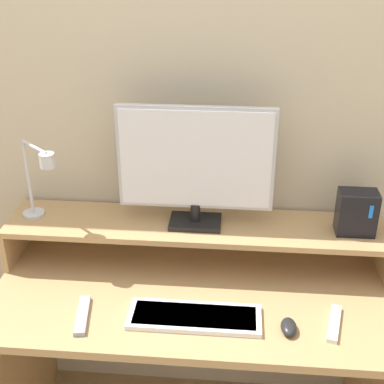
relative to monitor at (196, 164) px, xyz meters
name	(u,v)px	position (x,y,z in m)	size (l,w,h in m)	color
wall_back	(199,126)	(0.00, 0.17, 0.08)	(6.00, 0.05, 2.50)	beige
desk	(191,338)	(0.00, -0.18, -0.62)	(1.40, 0.64, 0.76)	tan
monitor_shelf	(195,229)	(0.00, 0.00, -0.27)	(1.40, 0.27, 0.17)	tan
monitor	(196,164)	(0.00, 0.00, 0.00)	(0.55, 0.13, 0.45)	black
desk_lamp	(39,178)	(-0.55, -0.04, -0.06)	(0.19, 0.17, 0.30)	silver
router_dock	(356,213)	(0.57, -0.01, -0.16)	(0.13, 0.09, 0.16)	black
keyboard	(194,317)	(0.02, -0.33, -0.40)	(0.44, 0.15, 0.02)	white
mouse	(289,327)	(0.32, -0.35, -0.40)	(0.05, 0.09, 0.03)	black
remote_control	(82,315)	(-0.35, -0.35, -0.41)	(0.07, 0.19, 0.02)	#99999E
remote_secondary	(334,324)	(0.47, -0.32, -0.41)	(0.07, 0.18, 0.02)	white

